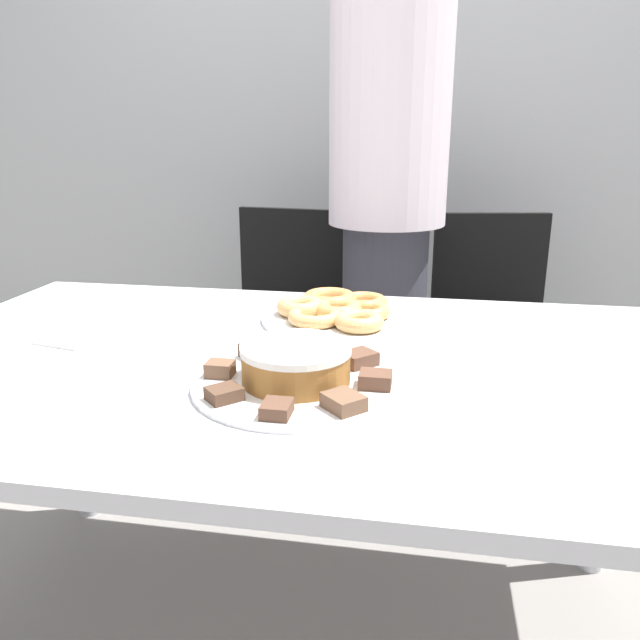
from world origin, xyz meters
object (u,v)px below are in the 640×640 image
Objects in this scene: person_standing at (387,209)px; plate_donuts at (338,318)px; napkin at (69,340)px; frosted_cake at (296,363)px; plate_cake at (296,384)px; office_chair_right at (494,354)px; office_chair_left at (280,342)px.

person_standing reaches higher than plate_donuts.
person_standing reaches higher than napkin.
napkin is (-0.51, 0.15, -0.04)m from frosted_cake.
frosted_cake is at bearing -90.00° from plate_cake.
frosted_cake is at bearing -94.35° from person_standing.
plate_cake is at bearing -91.92° from plate_donuts.
plate_cake is (-0.45, -1.12, 0.32)m from office_chair_right.
napkin is at bearing -155.38° from plate_donuts.
office_chair_left is 6.64× the size of napkin.
plate_donuts is (0.01, 0.40, 0.00)m from plate_cake.
person_standing is at bearing 55.31° from napkin.
person_standing is 1.05m from napkin.
office_chair_right reaches higher than plate_donuts.
office_chair_right is 1.40m from napkin.
frosted_cake is at bearing -91.92° from plate_donuts.
frosted_cake reaches higher than plate_donuts.
person_standing is 13.06× the size of napkin.
plate_cake is at bearing -16.61° from napkin.
office_chair_left is at bearing 77.49° from napkin.
office_chair_right is at bearing 58.71° from plate_donuts.
person_standing is 0.64m from plate_donuts.
person_standing is at bearing -173.99° from office_chair_right.
person_standing is 0.63m from office_chair_left.
office_chair_right reaches higher than frosted_cake.
office_chair_right is 2.49× the size of plate_donuts.
plate_donuts is 0.58m from napkin.
frosted_cake is at bearing -68.84° from office_chair_left.
office_chair_right is 0.90m from plate_donuts.
plate_donuts is 2.67× the size of napkin.
plate_cake is (-0.08, -1.01, -0.18)m from person_standing.
plate_donuts is (0.31, -0.72, 0.32)m from office_chair_left.
plate_donuts reaches higher than napkin.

